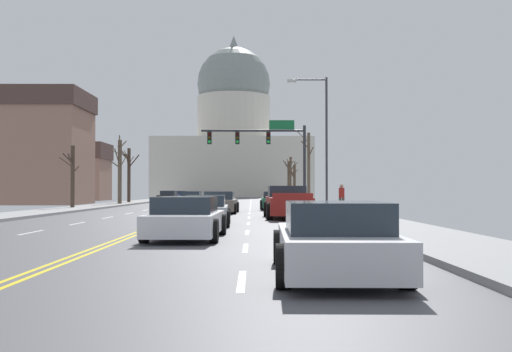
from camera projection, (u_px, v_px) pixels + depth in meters
The scene contains 24 objects.
ground at pixel (186, 214), 33.33m from camera, with size 20.00×180.00×0.20m.
signal_gantry at pixel (267, 144), 45.74m from camera, with size 7.91×0.41×6.49m.
street_lamp_right at pixel (321, 131), 37.06m from camera, with size 2.47×0.24×8.12m.
capitol_building at pixel (234, 139), 118.45m from camera, with size 29.55×21.07×31.57m.
sedan_near_00 at pixel (275, 201), 41.87m from camera, with size 1.99×4.28×1.24m.
sedan_near_01 at pixel (220, 203), 35.54m from camera, with size 2.14×4.71×1.28m.
pickup_truck_near_02 at pixel (288, 203), 29.55m from camera, with size 2.30×5.79×1.57m.
sedan_near_03 at pixel (205, 211), 23.51m from camera, with size 2.02×4.44×1.17m.
sedan_near_04 at pixel (186, 219), 17.16m from camera, with size 2.13×4.70×1.19m.
sedan_near_05 at pixel (334, 241), 9.85m from camera, with size 2.03×4.66×1.20m.
sedan_oncoming_00 at pixel (191, 198), 54.30m from camera, with size 2.16×4.67×1.23m.
sedan_oncoming_01 at pixel (168, 197), 64.61m from camera, with size 2.00×4.57×1.26m.
sedan_oncoming_02 at pixel (179, 196), 74.74m from camera, with size 2.15×4.48×1.21m.
sedan_oncoming_03 at pixel (187, 195), 84.14m from camera, with size 2.12×4.27×1.14m.
flank_building_00 at pixel (29, 147), 56.72m from camera, with size 10.79×8.27×10.58m.
flank_building_01 at pixel (73, 171), 76.66m from camera, with size 8.55×6.88×7.21m.
bare_tree_00 at pixel (289, 179), 77.42m from camera, with size 1.25×1.63×4.89m.
bare_tree_01 at pixel (72, 175), 42.48m from camera, with size 1.12×1.86×4.33m.
bare_tree_02 at pixel (290, 176), 81.84m from camera, with size 2.15×2.18×5.74m.
bare_tree_03 at pixel (120, 169), 54.00m from camera, with size 1.37×2.63×5.98m.
bare_tree_04 at pixel (309, 166), 52.84m from camera, with size 1.23×2.54×6.44m.
bare_tree_05 at pixel (129, 173), 59.84m from camera, with size 2.45×1.93×5.61m.
bare_tree_06 at pixel (294, 181), 72.17m from camera, with size 1.09×1.41×4.65m.
pedestrian_00 at pixel (342, 196), 36.07m from camera, with size 0.35×0.34×1.58m.
Camera 1 is at (3.66, -33.40, 1.40)m, focal length 42.60 mm.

